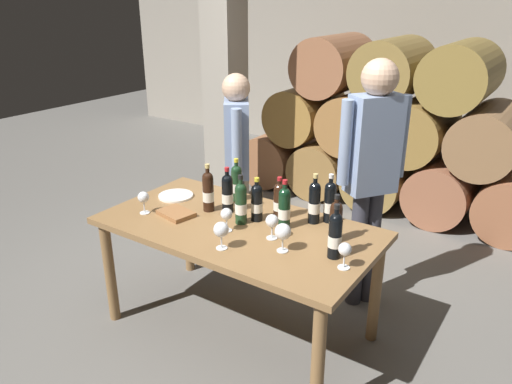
% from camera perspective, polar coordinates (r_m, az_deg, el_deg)
% --- Properties ---
extents(ground_plane, '(14.00, 14.00, 0.00)m').
position_cam_1_polar(ground_plane, '(3.40, -1.95, -15.45)').
color(ground_plane, '#66635E').
extents(cellar_back_wall, '(10.00, 0.24, 2.80)m').
position_cam_1_polar(cellar_back_wall, '(6.61, 20.48, 14.88)').
color(cellar_back_wall, gray).
rests_on(cellar_back_wall, ground_plane).
extents(barrel_stack, '(3.12, 0.90, 1.69)m').
position_cam_1_polar(barrel_stack, '(5.20, 15.03, 6.64)').
color(barrel_stack, '#98623E').
rests_on(barrel_stack, ground_plane).
extents(stone_pillar, '(0.32, 0.32, 2.60)m').
position_cam_1_polar(stone_pillar, '(4.82, -3.61, 12.80)').
color(stone_pillar, gray).
rests_on(stone_pillar, ground_plane).
extents(dining_table, '(1.70, 0.90, 0.76)m').
position_cam_1_polar(dining_table, '(3.04, -2.11, -5.39)').
color(dining_table, olive).
rests_on(dining_table, ground_plane).
extents(wine_bottle_0, '(0.07, 0.07, 0.31)m').
position_cam_1_polar(wine_bottle_0, '(2.62, 9.19, -4.94)').
color(wine_bottle_0, black).
rests_on(wine_bottle_0, dining_table).
extents(wine_bottle_1, '(0.07, 0.07, 0.30)m').
position_cam_1_polar(wine_bottle_1, '(3.31, -2.28, 1.12)').
color(wine_bottle_1, '#19381E').
rests_on(wine_bottle_1, dining_table).
extents(wine_bottle_2, '(0.07, 0.07, 0.28)m').
position_cam_1_polar(wine_bottle_2, '(3.01, 0.09, -1.17)').
color(wine_bottle_2, black).
rests_on(wine_bottle_2, dining_table).
extents(wine_bottle_3, '(0.07, 0.07, 0.31)m').
position_cam_1_polar(wine_bottle_3, '(3.03, 8.58, -1.09)').
color(wine_bottle_3, black).
rests_on(wine_bottle_3, dining_table).
extents(wine_bottle_4, '(0.07, 0.07, 0.32)m').
position_cam_1_polar(wine_bottle_4, '(3.00, 6.81, -1.15)').
color(wine_bottle_4, black).
rests_on(wine_bottle_4, dining_table).
extents(wine_bottle_5, '(0.07, 0.07, 0.32)m').
position_cam_1_polar(wine_bottle_5, '(3.16, -5.59, 0.13)').
color(wine_bottle_5, black).
rests_on(wine_bottle_5, dining_table).
extents(wine_bottle_6, '(0.07, 0.07, 0.29)m').
position_cam_1_polar(wine_bottle_6, '(2.79, 9.24, -3.38)').
color(wine_bottle_6, black).
rests_on(wine_bottle_6, dining_table).
extents(wine_bottle_7, '(0.07, 0.07, 0.27)m').
position_cam_1_polar(wine_bottle_7, '(3.04, 2.72, -0.99)').
color(wine_bottle_7, black).
rests_on(wine_bottle_7, dining_table).
extents(wine_bottle_8, '(0.07, 0.07, 0.30)m').
position_cam_1_polar(wine_bottle_8, '(3.13, -3.34, -0.11)').
color(wine_bottle_8, black).
rests_on(wine_bottle_8, dining_table).
extents(wine_bottle_9, '(0.07, 0.07, 0.31)m').
position_cam_1_polar(wine_bottle_9, '(2.91, 3.32, -1.83)').
color(wine_bottle_9, black).
rests_on(wine_bottle_9, dining_table).
extents(wine_bottle_10, '(0.07, 0.07, 0.31)m').
position_cam_1_polar(wine_bottle_10, '(2.97, -1.82, -1.25)').
color(wine_bottle_10, '#19381E').
rests_on(wine_bottle_10, dining_table).
extents(wine_glass_0, '(0.08, 0.08, 0.15)m').
position_cam_1_polar(wine_glass_0, '(2.79, 1.88, -3.47)').
color(wine_glass_0, white).
rests_on(wine_glass_0, dining_table).
extents(wine_glass_1, '(0.07, 0.07, 0.15)m').
position_cam_1_polar(wine_glass_1, '(2.89, -3.45, -2.69)').
color(wine_glass_1, white).
rests_on(wine_glass_1, dining_table).
extents(wine_glass_2, '(0.09, 0.09, 0.16)m').
position_cam_1_polar(wine_glass_2, '(2.69, -4.07, -4.45)').
color(wine_glass_2, white).
rests_on(wine_glass_2, dining_table).
extents(wine_glass_3, '(0.07, 0.07, 0.15)m').
position_cam_1_polar(wine_glass_3, '(3.20, -12.96, -0.69)').
color(wine_glass_3, white).
rests_on(wine_glass_3, dining_table).
extents(wine_glass_4, '(0.09, 0.09, 0.16)m').
position_cam_1_polar(wine_glass_4, '(2.66, 3.15, -4.69)').
color(wine_glass_4, white).
rests_on(wine_glass_4, dining_table).
extents(wine_glass_5, '(0.07, 0.07, 0.14)m').
position_cam_1_polar(wine_glass_5, '(2.54, 10.30, -6.70)').
color(wine_glass_5, white).
rests_on(wine_glass_5, dining_table).
extents(tasting_notebook, '(0.25, 0.20, 0.03)m').
position_cam_1_polar(tasting_notebook, '(3.16, -9.28, -2.47)').
color(tasting_notebook, '#936038').
rests_on(tasting_notebook, dining_table).
extents(serving_plate, '(0.24, 0.24, 0.01)m').
position_cam_1_polar(serving_plate, '(3.45, -9.32, -0.43)').
color(serving_plate, white).
rests_on(serving_plate, dining_table).
extents(sommelier_presenting, '(0.33, 0.42, 1.72)m').
position_cam_1_polar(sommelier_presenting, '(3.28, 13.33, 3.19)').
color(sommelier_presenting, '#383842').
rests_on(sommelier_presenting, ground_plane).
extents(taster_seated_left, '(0.33, 0.42, 1.54)m').
position_cam_1_polar(taster_seated_left, '(3.77, -2.23, 4.30)').
color(taster_seated_left, '#383842').
rests_on(taster_seated_left, ground_plane).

